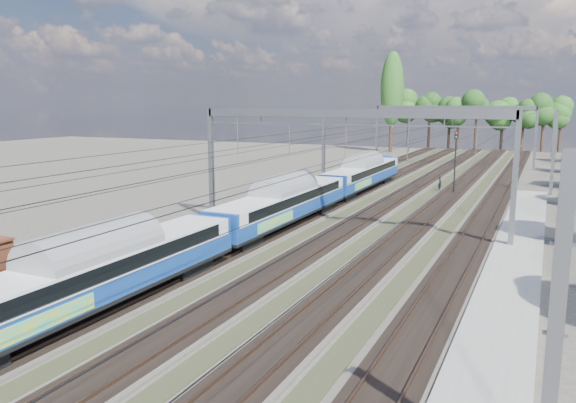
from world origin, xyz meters
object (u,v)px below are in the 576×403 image
at_px(emu_train, 282,198).
at_px(worker, 440,183).
at_px(signal_far, 518,151).
at_px(signal_near, 455,155).

relative_size(emu_train, worker, 36.41).
xyz_separation_m(emu_train, signal_far, (14.23, 41.50, 0.84)).
bearing_deg(worker, signal_far, -37.66).
relative_size(worker, signal_far, 0.32).
bearing_deg(worker, signal_near, -147.94).
height_order(emu_train, worker, emu_train).
xyz_separation_m(emu_train, worker, (7.37, 24.28, -1.59)).
distance_m(signal_near, signal_far, 19.47).
relative_size(emu_train, signal_near, 9.04).
height_order(signal_near, signal_far, signal_near).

